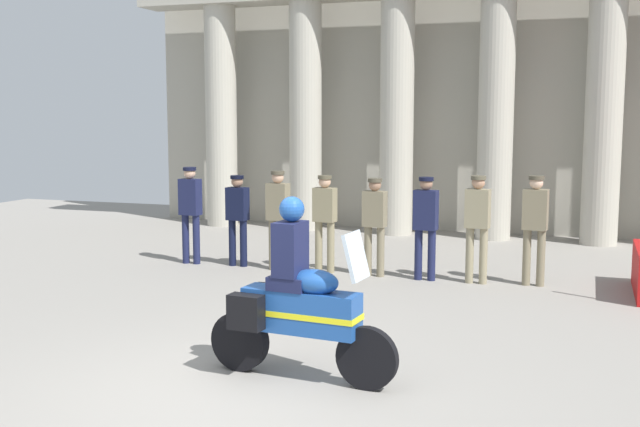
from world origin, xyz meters
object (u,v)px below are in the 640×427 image
object	(u,v)px
officer_in_row_0	(190,207)
officer_in_row_3	(325,215)
officer_in_row_4	(375,219)
officer_in_row_6	(477,220)
officer_in_row_1	(238,213)
officer_in_row_5	(426,220)
officer_in_row_7	(535,221)
motorcycle_with_rider	(295,303)
officer_in_row_2	(278,212)

from	to	relation	value
officer_in_row_0	officer_in_row_3	distance (m)	2.58
officer_in_row_0	officer_in_row_4	world-z (taller)	officer_in_row_0
officer_in_row_0	officer_in_row_6	world-z (taller)	officer_in_row_0
officer_in_row_1	officer_in_row_6	distance (m)	4.27
officer_in_row_5	officer_in_row_7	size ratio (longest dim) A/B	0.97
officer_in_row_6	motorcycle_with_rider	size ratio (longest dim) A/B	0.84
motorcycle_with_rider	officer_in_row_0	bearing A→B (deg)	132.87
officer_in_row_2	officer_in_row_6	world-z (taller)	officer_in_row_6
officer_in_row_2	motorcycle_with_rider	distance (m)	5.70
officer_in_row_1	officer_in_row_6	bearing A→B (deg)	-175.58
officer_in_row_1	officer_in_row_2	size ratio (longest dim) A/B	0.94
officer_in_row_2	motorcycle_with_rider	world-z (taller)	motorcycle_with_rider
officer_in_row_5	motorcycle_with_rider	bearing A→B (deg)	91.98
officer_in_row_3	motorcycle_with_rider	bearing A→B (deg)	110.84
officer_in_row_1	officer_in_row_6	size ratio (longest dim) A/B	0.94
officer_in_row_2	officer_in_row_4	xyz separation A→B (m)	(1.74, 0.04, -0.05)
officer_in_row_4	officer_in_row_1	bearing A→B (deg)	4.03
officer_in_row_0	officer_in_row_2	distance (m)	1.74
officer_in_row_6	officer_in_row_7	distance (m)	0.90
officer_in_row_1	motorcycle_with_rider	xyz separation A→B (m)	(3.14, -5.30, -0.17)
officer_in_row_2	officer_in_row_3	world-z (taller)	officer_in_row_2
officer_in_row_4	officer_in_row_6	bearing A→B (deg)	-175.01
officer_in_row_2	officer_in_row_4	world-z (taller)	officer_in_row_2
officer_in_row_0	officer_in_row_2	world-z (taller)	officer_in_row_0
officer_in_row_4	officer_in_row_2	bearing A→B (deg)	6.67
officer_in_row_1	officer_in_row_3	distance (m)	1.66
officer_in_row_7	officer_in_row_6	bearing A→B (deg)	13.67
officer_in_row_3	officer_in_row_7	world-z (taller)	officer_in_row_7
officer_in_row_6	officer_in_row_4	bearing A→B (deg)	4.99
officer_in_row_3	officer_in_row_4	bearing A→B (deg)	-177.00
officer_in_row_6	officer_in_row_7	world-z (taller)	officer_in_row_7
officer_in_row_0	officer_in_row_7	distance (m)	6.08
officer_in_row_5	officer_in_row_7	distance (m)	1.73
officer_in_row_2	officer_in_row_6	distance (m)	3.45
officer_in_row_1	officer_in_row_3	world-z (taller)	officer_in_row_3
officer_in_row_2	officer_in_row_0	bearing A→B (deg)	4.20
officer_in_row_5	officer_in_row_6	distance (m)	0.84
officer_in_row_0	officer_in_row_1	distance (m)	0.92
officer_in_row_2	officer_in_row_5	size ratio (longest dim) A/B	1.02
officer_in_row_2	officer_in_row_3	size ratio (longest dim) A/B	1.04
officer_in_row_1	motorcycle_with_rider	world-z (taller)	motorcycle_with_rider
officer_in_row_2	officer_in_row_4	size ratio (longest dim) A/B	1.05
officer_in_row_5	officer_in_row_4	bearing A→B (deg)	3.31
officer_in_row_3	officer_in_row_1	bearing A→B (deg)	4.59
officer_in_row_6	officer_in_row_7	bearing A→B (deg)	-166.33
officer_in_row_1	officer_in_row_3	bearing A→B (deg)	-175.41
officer_in_row_4	officer_in_row_5	bearing A→B (deg)	-176.69
officer_in_row_4	motorcycle_with_rider	bearing A→B (deg)	101.51
officer_in_row_1	officer_in_row_5	world-z (taller)	officer_in_row_5
officer_in_row_2	officer_in_row_5	world-z (taller)	officer_in_row_2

